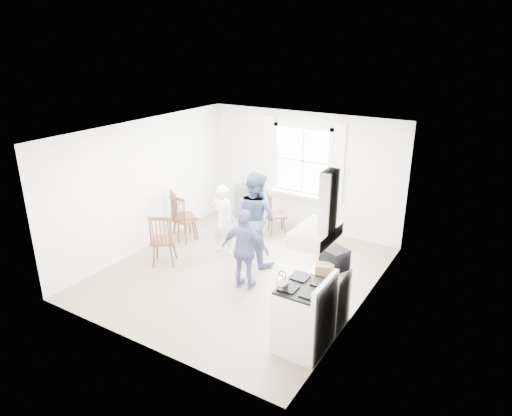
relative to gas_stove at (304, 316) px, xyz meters
The scene contains 17 objects.
room_shell 2.48m from the gas_stove, 144.75° to the left, with size 4.62×5.12×2.64m.
window_assembly 4.36m from the gas_stove, 116.71° to the left, with size 1.88×0.24×1.70m.
range_hood 1.43m from the gas_stove, ahead, with size 0.45×0.76×0.94m.
shelf_unit 4.95m from the gas_stove, 131.97° to the left, with size 0.40×0.30×0.80m, color gray.
gas_stove is the anchor object (origin of this frame).
kettle 0.64m from the gas_stove, 137.15° to the right, with size 0.19×0.19×0.27m.
low_cabinet 0.70m from the gas_stove, 84.32° to the left, with size 0.50×0.55×0.90m, color white.
stereo_stack 0.96m from the gas_stove, 82.98° to the left, with size 0.44×0.42×0.31m.
cardboard_box 0.71m from the gas_stove, 83.44° to the left, with size 0.26×0.18×0.17m, color #9F794D.
windsor_chair_a 4.13m from the gas_stove, 153.87° to the left, with size 0.47×0.46×1.02m.
windsor_chair_b 4.30m from the gas_stove, 153.78° to the left, with size 0.62×0.62×1.07m.
windsor_chair_c 3.39m from the gas_stove, 166.41° to the left, with size 0.59×0.58×1.03m.
person_left 3.23m from the gas_stove, 145.05° to the left, with size 0.52×0.52×1.43m, color white.
person_mid 2.69m from the gas_stove, 135.85° to the left, with size 0.87×0.87×1.79m, color #415179.
person_right 1.82m from the gas_stove, 148.91° to the left, with size 0.84×0.84×1.43m, color navy.
potted_plant 4.00m from the gas_stove, 110.62° to the left, with size 0.18×0.18×0.33m, color #316F31.
windsor_chair_d 3.91m from the gas_stove, 125.78° to the left, with size 0.55×0.55×0.94m.
Camera 1 is at (4.11, -6.21, 4.06)m, focal length 32.00 mm.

